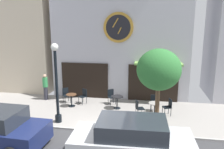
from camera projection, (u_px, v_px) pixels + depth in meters
The scene contains 15 objects.
ground_plane at pixel (95, 134), 10.25m from camera, with size 29.23×10.02×0.13m.
clock_building at pixel (121, 23), 15.09m from camera, with size 8.81×3.70×9.36m.
street_lamp at pixel (57, 83), 11.06m from camera, with size 0.36×0.36×3.92m.
street_tree at pixel (159, 70), 10.23m from camera, with size 1.98×1.79×3.75m.
cafe_table_leftmost at pixel (71, 98), 13.53m from camera, with size 0.61×0.61×0.75m.
cafe_table_center_left at pixel (117, 100), 13.18m from camera, with size 0.69×0.69×0.74m.
cafe_table_center_right at pixel (155, 107), 12.03m from camera, with size 0.66×0.66×0.76m.
cafe_chair_facing_street at pixel (139, 107), 12.01m from camera, with size 0.52×0.52×0.90m.
cafe_chair_facing_wall at pixel (83, 95), 14.03m from camera, with size 0.55×0.55×0.90m.
cafe_chair_left_end at pixel (154, 102), 12.87m from camera, with size 0.42×0.42×0.90m.
cafe_chair_right_end at pixel (66, 94), 14.25m from camera, with size 0.56×0.56×0.90m.
cafe_chair_outer at pixel (111, 95), 13.95m from camera, with size 0.55×0.55×0.90m.
cafe_chair_near_tree at pixel (168, 106), 12.22m from camera, with size 0.50×0.50×0.90m.
pedestrian_green at pixel (45, 87), 14.65m from camera, with size 0.40×0.40×1.67m.
parked_car_silver at pixel (132, 140), 8.15m from camera, with size 4.36×2.14×1.55m.
Camera 1 is at (2.30, -9.38, 4.85)m, focal length 36.85 mm.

